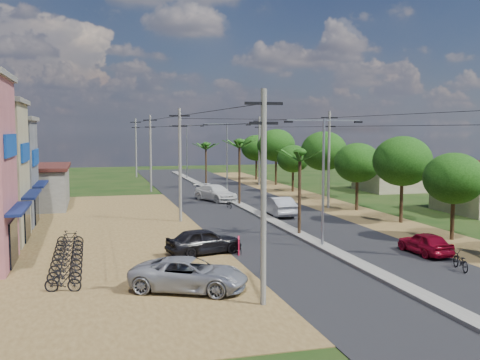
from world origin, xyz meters
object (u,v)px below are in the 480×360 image
at_px(car_parked_silver, 189,275).
at_px(roadside_sign, 239,246).
at_px(car_white_far, 216,193).
at_px(car_parked_dark, 204,242).
at_px(car_red_near, 425,244).
at_px(parked_scooter_row, 67,256).
at_px(moto_rider_east, 460,262).
at_px(car_silver_mid, 279,207).

xyz_separation_m(car_parked_silver, roadside_sign, (4.14, 6.80, -0.26)).
bearing_deg(car_white_far, car_parked_dark, -125.87).
bearing_deg(car_red_near, car_parked_silver, 12.69).
bearing_deg(roadside_sign, parked_scooter_row, -163.61).
relative_size(car_parked_silver, car_parked_dark, 1.19).
distance_m(car_red_near, car_parked_silver, 15.11).
bearing_deg(moto_rider_east, car_white_far, -64.20).
distance_m(roadside_sign, parked_scooter_row, 9.69).
xyz_separation_m(car_silver_mid, roadside_sign, (-7.00, -13.15, -0.33)).
xyz_separation_m(car_silver_mid, car_parked_silver, (-11.14, -19.95, -0.08)).
relative_size(car_parked_dark, moto_rider_east, 2.41).
relative_size(car_parked_silver, parked_scooter_row, 0.48).
xyz_separation_m(car_silver_mid, parked_scooter_row, (-16.69, -13.47, -0.32)).
height_order(car_parked_silver, parked_scooter_row, car_parked_silver).
distance_m(moto_rider_east, parked_scooter_row, 20.85).
distance_m(car_silver_mid, roadside_sign, 14.90).
bearing_deg(car_red_near, parked_scooter_row, -9.38).
relative_size(car_parked_silver, moto_rider_east, 2.86).
relative_size(car_red_near, parked_scooter_row, 0.35).
xyz_separation_m(moto_rider_east, roadside_sign, (-10.13, 6.81, -0.01)).
xyz_separation_m(car_parked_dark, parked_scooter_row, (-7.69, -0.77, -0.27)).
bearing_deg(car_parked_silver, car_white_far, 10.97).
relative_size(car_silver_mid, car_parked_silver, 0.93).
distance_m(car_parked_dark, moto_rider_east, 14.14).
relative_size(car_white_far, moto_rider_east, 3.00).
bearing_deg(car_parked_silver, roadside_sign, -5.62).
xyz_separation_m(car_silver_mid, moto_rider_east, (3.13, -19.96, -0.33)).
xyz_separation_m(car_red_near, moto_rider_east, (-0.37, -3.75, -0.17)).
bearing_deg(parked_scooter_row, roadside_sign, 1.87).
bearing_deg(car_red_near, roadside_sign, -17.88).
relative_size(car_red_near, car_white_far, 0.70).
relative_size(car_silver_mid, parked_scooter_row, 0.44).
relative_size(roadside_sign, parked_scooter_row, 0.10).
distance_m(car_parked_silver, moto_rider_east, 14.27).
xyz_separation_m(car_white_far, moto_rider_east, (6.13, -30.95, -0.32)).
relative_size(car_silver_mid, car_parked_dark, 1.11).
xyz_separation_m(car_red_near, car_white_far, (-6.50, 27.20, 0.15)).
bearing_deg(car_parked_dark, car_parked_silver, 149.35).
height_order(car_white_far, roadside_sign, car_white_far).
distance_m(car_parked_silver, car_parked_dark, 7.56).
height_order(car_white_far, car_parked_silver, car_white_far).
distance_m(car_white_far, car_parked_dark, 24.44).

